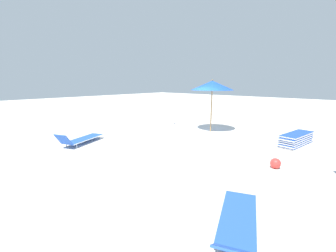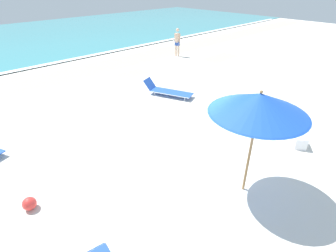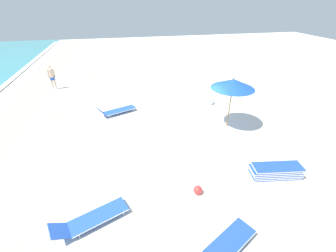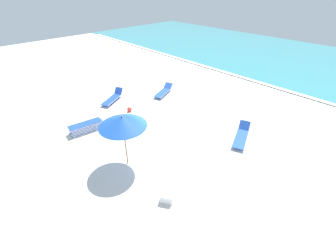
{
  "view_description": "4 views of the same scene",
  "coord_description": "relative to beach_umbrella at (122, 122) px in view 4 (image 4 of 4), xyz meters",
  "views": [
    {
      "loc": [
        -6.12,
        7.74,
        2.53
      ],
      "look_at": [
        -0.14,
        1.15,
        0.75
      ],
      "focal_mm": 24.0,
      "sensor_mm": 36.0,
      "label": 1
    },
    {
      "loc": [
        -4.92,
        -4.26,
        4.59
      ],
      "look_at": [
        -0.17,
        0.72,
        0.65
      ],
      "focal_mm": 28.0,
      "sensor_mm": 36.0,
      "label": 2
    },
    {
      "loc": [
        -9.45,
        3.15,
        5.92
      ],
      "look_at": [
        -0.61,
        1.21,
        0.65
      ],
      "focal_mm": 24.0,
      "sensor_mm": 36.0,
      "label": 3
    },
    {
      "loc": [
        6.92,
        -6.15,
        7.34
      ],
      "look_at": [
        -0.45,
        0.86,
        0.69
      ],
      "focal_mm": 24.0,
      "sensor_mm": 36.0,
      "label": 4
    }
  ],
  "objects": [
    {
      "name": "ground_plane",
      "position": [
        0.21,
        2.03,
        -2.4
      ],
      "size": [
        60.0,
        60.0,
        0.16
      ],
      "color": "silver"
    },
    {
      "name": "ocean_water",
      "position": [
        0.21,
        22.86,
        -2.29
      ],
      "size": [
        60.0,
        18.44,
        0.07
      ],
      "color": "teal",
      "rests_on": "ground_plane"
    },
    {
      "name": "beach_umbrella",
      "position": [
        0.0,
        0.0,
        0.0
      ],
      "size": [
        2.08,
        2.08,
        2.62
      ],
      "color": "#9E7547",
      "rests_on": "ground_plane"
    },
    {
      "name": "lounger_stack",
      "position": [
        -3.88,
        -0.12,
        -2.07
      ],
      "size": [
        0.89,
        2.0,
        0.49
      ],
      "rotation": [
        0.0,
        0.0,
        -0.15
      ],
      "color": "blue",
      "rests_on": "ground_plane"
    },
    {
      "name": "sun_lounger_under_umbrella",
      "position": [
        -4.5,
        6.46,
        -2.11
      ],
      "size": [
        1.37,
        2.25,
        0.5
      ],
      "rotation": [
        0.0,
        0.0,
        0.38
      ],
      "color": "blue",
      "rests_on": "ground_plane"
    },
    {
      "name": "sun_lounger_beside_umbrella",
      "position": [
        2.7,
        5.59,
        -2.1
      ],
      "size": [
        1.37,
        2.25,
        0.62
      ],
      "rotation": [
        0.0,
        0.0,
        0.38
      ],
      "color": "blue",
      "rests_on": "ground_plane"
    },
    {
      "name": "sun_lounger_near_water_left",
      "position": [
        -6.18,
        3.04,
        -2.1
      ],
      "size": [
        1.56,
        2.24,
        0.62
      ],
      "rotation": [
        0.0,
        0.0,
        0.48
      ],
      "color": "blue",
      "rests_on": "ground_plane"
    },
    {
      "name": "beach_ball",
      "position": [
        -4.05,
        2.98,
        -2.17
      ],
      "size": [
        0.31,
        0.31,
        0.31
      ],
      "color": "red",
      "rests_on": "ground_plane"
    },
    {
      "name": "cooler_box",
      "position": [
        2.89,
        -0.15,
        -2.13
      ],
      "size": [
        0.61,
        0.57,
        0.37
      ],
      "rotation": [
        0.0,
        0.0,
        0.58
      ],
      "color": "white",
      "rests_on": "ground_plane"
    }
  ]
}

